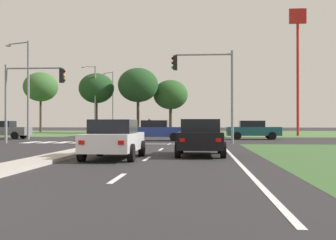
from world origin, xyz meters
name	(u,v)px	position (x,y,z in m)	size (l,w,h in m)	color
ground_plane	(132,140)	(0.00, 30.00, 0.00)	(200.00, 200.00, 0.00)	#282628
median_island_near	(56,157)	(0.00, 11.00, 0.07)	(1.20, 22.00, 0.14)	#ADA89E
median_island_far	(160,132)	(0.00, 55.00, 0.07)	(1.20, 36.00, 0.14)	gray
lane_dash_near	(117,178)	(3.50, 5.07, 0.01)	(0.14, 2.00, 0.01)	silver
lane_dash_second	(147,159)	(3.50, 11.07, 0.01)	(0.14, 2.00, 0.01)	silver
lane_dash_third	(161,149)	(3.50, 17.07, 0.01)	(0.14, 2.00, 0.01)	silver
lane_dash_fourth	(169,144)	(3.50, 23.07, 0.01)	(0.14, 2.00, 0.01)	silver
edge_line_right	(234,157)	(6.85, 12.00, 0.01)	(0.14, 24.00, 0.01)	silver
stop_bar_near	(174,144)	(3.80, 23.00, 0.01)	(6.40, 0.50, 0.01)	silver
crosswalk_bar_near	(31,142)	(-6.40, 24.80, 0.01)	(0.70, 2.80, 0.01)	silver
crosswalk_bar_second	(47,142)	(-5.25, 24.80, 0.01)	(0.70, 2.80, 0.01)	silver
crosswalk_bar_third	(63,142)	(-4.10, 24.80, 0.01)	(0.70, 2.80, 0.01)	silver
crosswalk_bar_fourth	(79,142)	(-2.95, 24.80, 0.01)	(0.70, 2.80, 0.01)	silver
crosswalk_bar_fifth	(95,142)	(-1.80, 24.80, 0.01)	(0.70, 2.80, 0.01)	silver
crosswalk_bar_sixth	(112,143)	(-0.65, 24.80, 0.01)	(0.70, 2.80, 0.01)	silver
car_white_near	(114,139)	(2.23, 11.06, 0.77)	(1.98, 4.47, 1.50)	silver
car_blue_second	(156,130)	(2.14, 28.27, 0.80)	(4.35, 2.08, 1.57)	navy
car_grey_third	(2,130)	(-11.43, 31.17, 0.79)	(4.59, 1.99, 1.54)	slate
car_teal_fifth	(253,130)	(9.90, 31.65, 0.80)	(4.44, 1.96, 1.56)	#19565B
car_black_sixth	(200,137)	(5.54, 12.94, 0.78)	(1.99, 4.26, 1.53)	black
traffic_signal_near_right	(211,81)	(6.23, 23.40, 4.14)	(4.07, 0.32, 6.10)	gray
traffic_signal_near_left	(28,89)	(-6.06, 23.40, 3.65)	(4.20, 0.32, 5.32)	gray
street_lamp_second	(26,84)	(-8.84, 29.94, 4.63)	(2.47, 1.18, 8.13)	gray
street_lamp_third	(94,96)	(-8.75, 53.01, 5.02)	(1.82, 0.99, 9.02)	gray
street_lamp_fourth	(112,98)	(-8.77, 65.21, 5.38)	(2.03, 1.44, 9.66)	gray
pedestrian_at_median	(149,124)	(0.12, 41.01, 1.23)	(0.34, 0.34, 1.79)	#335184
fastfood_pole_sign	(298,45)	(15.90, 42.66, 9.76)	(1.80, 0.40, 13.61)	red
treeline_near	(41,87)	(-18.38, 59.17, 6.76)	(5.14, 5.14, 8.96)	#423323
treeline_second	(96,88)	(-8.89, 54.97, 6.17)	(4.89, 4.89, 8.27)	#423323
treeline_third	(138,85)	(-2.91, 53.82, 6.48)	(5.44, 5.44, 8.81)	#423323
treeline_fourth	(171,95)	(1.33, 56.29, 5.31)	(4.84, 4.84, 7.39)	#423323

